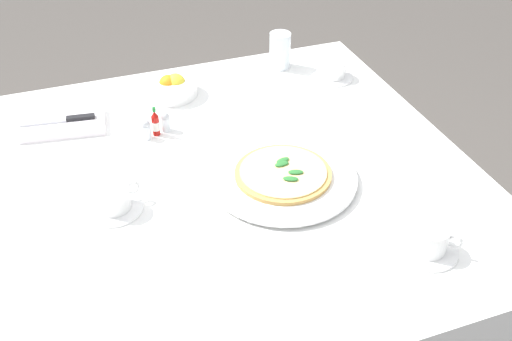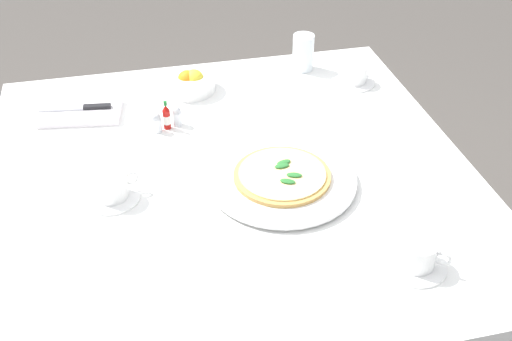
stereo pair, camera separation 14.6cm
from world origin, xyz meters
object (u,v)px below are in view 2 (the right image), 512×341
(napkin_folded, at_px, (81,112))
(water_glass_near_right, at_px, (303,54))
(dinner_knife, at_px, (79,108))
(citrus_bowl, at_px, (190,82))
(coffee_cup_far_right, at_px, (111,188))
(hot_sauce_bottle, at_px, (167,117))
(salt_shaker, at_px, (157,123))
(coffee_cup_back_corner, at_px, (417,255))
(coffee_cup_center_back, at_px, (354,75))
(pepper_shaker, at_px, (177,117))
(pizza, at_px, (282,175))
(pizza_plate, at_px, (282,180))

(napkin_folded, bearing_deg, water_glass_near_right, -161.09)
(dinner_knife, height_order, citrus_bowl, citrus_bowl)
(coffee_cup_far_right, bearing_deg, water_glass_near_right, -139.27)
(dinner_knife, xyz_separation_m, citrus_bowl, (-0.32, -0.07, 0.00))
(coffee_cup_far_right, bearing_deg, hot_sauce_bottle, -119.81)
(dinner_knife, distance_m, salt_shaker, 0.24)
(coffee_cup_back_corner, xyz_separation_m, coffee_cup_far_right, (0.59, -0.36, 0.00))
(coffee_cup_center_back, height_order, salt_shaker, coffee_cup_center_back)
(coffee_cup_far_right, height_order, napkin_folded, coffee_cup_far_right)
(coffee_cup_back_corner, distance_m, citrus_bowl, 0.89)
(coffee_cup_center_back, relative_size, coffee_cup_back_corner, 1.00)
(hot_sauce_bottle, height_order, pepper_shaker, hot_sauce_bottle)
(coffee_cup_center_back, distance_m, napkin_folded, 0.81)
(citrus_bowl, bearing_deg, pizza, 106.79)
(dinner_knife, relative_size, hot_sauce_bottle, 2.36)
(salt_shaker, bearing_deg, coffee_cup_center_back, -167.05)
(citrus_bowl, height_order, pepper_shaker, citrus_bowl)
(dinner_knife, bearing_deg, coffee_cup_far_right, 108.65)
(coffee_cup_far_right, distance_m, hot_sauce_bottle, 0.31)
(citrus_bowl, relative_size, pepper_shaker, 2.67)
(napkin_folded, xyz_separation_m, hot_sauce_bottle, (-0.23, 0.12, 0.02))
(pizza_plate, bearing_deg, dinner_knife, -42.14)
(pizza_plate, distance_m, coffee_cup_center_back, 0.55)
(water_glass_near_right, bearing_deg, napkin_folded, 10.93)
(pizza, relative_size, salt_shaker, 4.09)
(hot_sauce_bottle, distance_m, pepper_shaker, 0.03)
(pizza, height_order, dinner_knife, pizza)
(pizza, distance_m, citrus_bowl, 0.52)
(pizza, bearing_deg, coffee_cup_back_corner, 120.91)
(pizza, distance_m, water_glass_near_right, 0.60)
(napkin_folded, xyz_separation_m, citrus_bowl, (-0.32, -0.07, 0.02))
(coffee_cup_back_corner, height_order, napkin_folded, coffee_cup_back_corner)
(coffee_cup_far_right, bearing_deg, coffee_cup_back_corner, 148.84)
(salt_shaker, bearing_deg, hot_sauce_bottle, -160.35)
(pizza_plate, xyz_separation_m, pizza, (-0.00, 0.00, 0.01))
(pepper_shaker, bearing_deg, coffee_cup_far_right, 56.89)
(napkin_folded, bearing_deg, dinner_knife, 0.22)
(coffee_cup_back_corner, bearing_deg, dinner_knife, -48.43)
(napkin_folded, bearing_deg, coffee_cup_far_right, 108.48)
(water_glass_near_right, bearing_deg, coffee_cup_center_back, 135.58)
(napkin_folded, relative_size, citrus_bowl, 1.57)
(coffee_cup_center_back, relative_size, pepper_shaker, 2.31)
(coffee_cup_center_back, height_order, citrus_bowl, citrus_bowl)
(citrus_bowl, bearing_deg, pizza_plate, 106.76)
(water_glass_near_right, height_order, napkin_folded, water_glass_near_right)
(coffee_cup_far_right, relative_size, citrus_bowl, 0.87)
(water_glass_near_right, distance_m, pepper_shaker, 0.49)
(coffee_cup_far_right, xyz_separation_m, napkin_folded, (0.07, -0.39, -0.02))
(pizza_plate, height_order, pizza, pizza)
(dinner_knife, xyz_separation_m, pepper_shaker, (-0.26, 0.11, 0.00))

